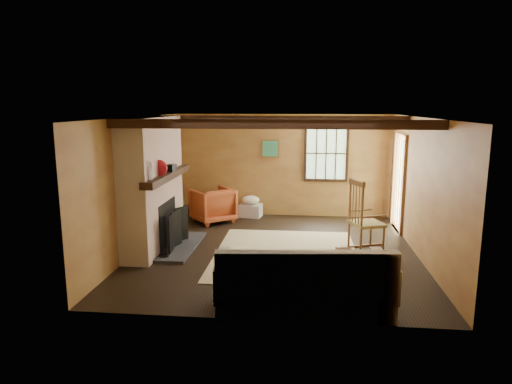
# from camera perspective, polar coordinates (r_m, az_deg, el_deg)

# --- Properties ---
(ground) EXTENTS (5.50, 5.50, 0.00)m
(ground) POSITION_cam_1_polar(r_m,az_deg,el_deg) (8.38, 2.43, -7.32)
(ground) COLOR black
(ground) RESTS_ON ground
(room_envelope) EXTENTS (5.02, 5.52, 2.44)m
(room_envelope) POSITION_cam_1_polar(r_m,az_deg,el_deg) (8.27, 4.16, 4.03)
(room_envelope) COLOR #AE853D
(room_envelope) RESTS_ON ground
(fireplace) EXTENTS (1.02, 2.30, 2.40)m
(fireplace) POSITION_cam_1_polar(r_m,az_deg,el_deg) (8.53, -12.61, 0.40)
(fireplace) COLOR #AB4A42
(fireplace) RESTS_ON ground
(rug) EXTENTS (2.50, 3.00, 0.01)m
(rug) POSITION_cam_1_polar(r_m,az_deg,el_deg) (8.18, 3.76, -7.77)
(rug) COLOR beige
(rug) RESTS_ON ground
(rocking_chair) EXTENTS (1.07, 0.81, 1.32)m
(rocking_chair) POSITION_cam_1_polar(r_m,az_deg,el_deg) (8.43, 13.37, -3.56)
(rocking_chair) COLOR tan
(rocking_chair) RESTS_ON ground
(sofa) EXTENTS (2.32, 1.20, 0.90)m
(sofa) POSITION_cam_1_polar(r_m,az_deg,el_deg) (6.00, 6.01, -11.64)
(sofa) COLOR white
(sofa) RESTS_ON ground
(firewood_pile) EXTENTS (0.63, 0.11, 0.23)m
(firewood_pile) POSITION_cam_1_polar(r_m,az_deg,el_deg) (11.14, -7.60, -2.20)
(firewood_pile) COLOR brown
(firewood_pile) RESTS_ON ground
(laundry_basket) EXTENTS (0.55, 0.46, 0.30)m
(laundry_basket) POSITION_cam_1_polar(r_m,az_deg,el_deg) (10.80, -0.67, -2.32)
(laundry_basket) COLOR silver
(laundry_basket) RESTS_ON ground
(basket_pillow) EXTENTS (0.48, 0.41, 0.21)m
(basket_pillow) POSITION_cam_1_polar(r_m,az_deg,el_deg) (10.75, -0.67, -1.00)
(basket_pillow) COLOR white
(basket_pillow) RESTS_ON laundry_basket
(armchair) EXTENTS (1.17, 1.18, 0.77)m
(armchair) POSITION_cam_1_polar(r_m,az_deg,el_deg) (10.33, -5.43, -1.64)
(armchair) COLOR #BF6026
(armchair) RESTS_ON ground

